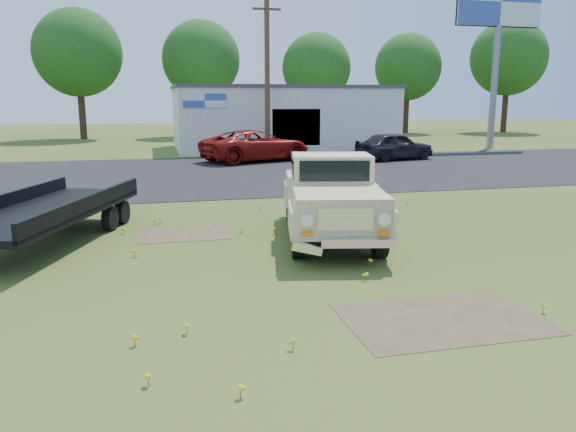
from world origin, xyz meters
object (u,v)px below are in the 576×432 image
object	(u,v)px
dark_sedan	(394,146)
flatbed_trailer	(45,206)
billboard	(499,17)
red_pickup	(256,146)
vintage_pickup_truck	(331,196)

from	to	relation	value
dark_sedan	flatbed_trailer	bearing A→B (deg)	120.82
billboard	flatbed_trailer	size ratio (longest dim) A/B	1.70
red_pickup	dark_sedan	bearing A→B (deg)	-119.68
flatbed_trailer	vintage_pickup_truck	bearing A→B (deg)	9.77
vintage_pickup_truck	red_pickup	distance (m)	17.19
vintage_pickup_truck	flatbed_trailer	distance (m)	6.63
billboard	vintage_pickup_truck	bearing A→B (deg)	-130.48
billboard	dark_sedan	bearing A→B (deg)	-149.22
flatbed_trailer	red_pickup	bearing A→B (deg)	82.98
billboard	dark_sedan	size ratio (longest dim) A/B	2.49
red_pickup	dark_sedan	xyz separation A→B (m)	(7.48, -1.15, -0.07)
billboard	flatbed_trailer	world-z (taller)	billboard
flatbed_trailer	billboard	bearing A→B (deg)	58.77
vintage_pickup_truck	red_pickup	xyz separation A→B (m)	(1.40, 17.14, -0.19)
red_pickup	flatbed_trailer	bearing A→B (deg)	132.71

